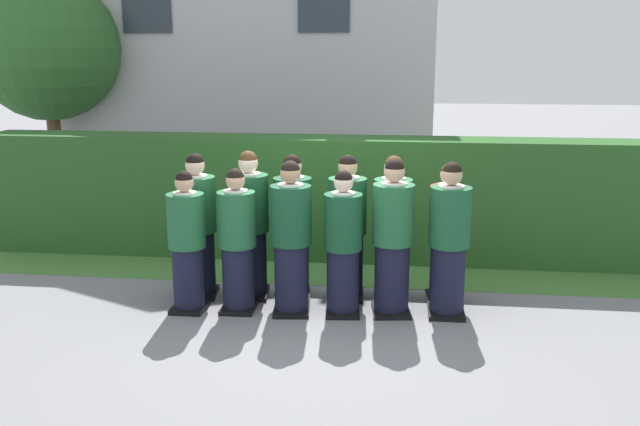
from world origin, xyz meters
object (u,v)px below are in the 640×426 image
(student_front_row_1, at_px, (237,244))
(student_rear_row_1, at_px, (250,228))
(student_rear_row_0, at_px, (198,229))
(student_rear_row_2, at_px, (293,230))
(student_rear_row_4, at_px, (392,232))
(student_in_red_blazer, at_px, (447,236))
(student_front_row_0, at_px, (187,245))
(student_front_row_2, at_px, (291,241))
(student_rear_row_3, at_px, (347,231))
(student_front_row_3, at_px, (343,247))
(student_front_row_5, at_px, (449,243))
(student_front_row_4, at_px, (393,241))

(student_front_row_1, bearing_deg, student_rear_row_1, 85.04)
(student_rear_row_0, bearing_deg, student_rear_row_2, 4.43)
(student_rear_row_4, height_order, student_in_red_blazer, student_rear_row_4)
(student_front_row_0, distance_m, student_front_row_2, 1.13)
(student_rear_row_3, bearing_deg, student_front_row_3, -90.62)
(student_front_row_2, distance_m, student_front_row_5, 1.67)
(student_rear_row_0, bearing_deg, student_rear_row_3, 4.83)
(student_rear_row_4, bearing_deg, student_front_row_4, -88.61)
(student_front_row_0, height_order, student_rear_row_3, student_rear_row_3)
(student_front_row_3, xyz_separation_m, student_rear_row_4, (0.51, 0.50, 0.04))
(student_rear_row_0, bearing_deg, student_front_row_4, -7.21)
(student_rear_row_0, distance_m, student_rear_row_1, 0.59)
(student_rear_row_0, distance_m, student_rear_row_4, 2.21)
(student_front_row_0, bearing_deg, student_front_row_5, 3.89)
(student_front_row_0, height_order, student_front_row_2, student_front_row_2)
(student_front_row_3, xyz_separation_m, student_in_red_blazer, (1.12, 0.54, 0.00))
(student_front_row_1, height_order, student_rear_row_3, student_rear_row_3)
(student_front_row_2, relative_size, student_in_red_blazer, 1.06)
(student_front_row_5, relative_size, student_rear_row_3, 1.00)
(student_front_row_1, bearing_deg, student_front_row_0, -173.82)
(student_front_row_4, relative_size, student_rear_row_4, 1.02)
(student_rear_row_1, relative_size, student_rear_row_4, 1.02)
(student_rear_row_3, bearing_deg, student_rear_row_2, -174.48)
(student_in_red_blazer, bearing_deg, student_front_row_0, -167.35)
(student_front_row_4, bearing_deg, student_rear_row_1, 168.16)
(student_front_row_3, distance_m, student_rear_row_3, 0.50)
(student_rear_row_2, bearing_deg, student_front_row_2, -83.19)
(student_front_row_3, height_order, student_rear_row_4, student_rear_row_4)
(student_rear_row_4, bearing_deg, student_rear_row_3, -179.50)
(student_front_row_0, bearing_deg, student_rear_row_2, 26.28)
(student_front_row_2, distance_m, student_front_row_3, 0.56)
(student_rear_row_1, bearing_deg, student_front_row_4, -11.84)
(student_front_row_4, height_order, student_rear_row_0, student_front_row_4)
(student_rear_row_1, bearing_deg, student_rear_row_0, -174.16)
(student_front_row_3, bearing_deg, student_front_row_2, -177.13)
(student_front_row_1, distance_m, student_in_red_blazer, 2.33)
(student_rear_row_1, bearing_deg, student_in_red_blazer, 3.17)
(student_front_row_0, height_order, student_front_row_4, student_front_row_4)
(student_front_row_0, xyz_separation_m, student_front_row_1, (0.54, 0.06, 0.01))
(student_front_row_4, relative_size, student_rear_row_2, 1.02)
(student_rear_row_3, height_order, student_in_red_blazer, student_rear_row_3)
(student_front_row_5, distance_m, student_rear_row_3, 1.18)
(student_front_row_5, height_order, student_rear_row_1, student_rear_row_1)
(student_front_row_0, distance_m, student_front_row_5, 2.80)
(student_front_row_0, relative_size, student_rear_row_4, 0.93)
(student_rear_row_3, relative_size, student_in_red_blazer, 1.05)
(student_front_row_1, height_order, student_rear_row_1, student_rear_row_1)
(student_front_row_4, xyz_separation_m, student_rear_row_1, (-1.62, 0.34, 0.00))
(student_front_row_0, height_order, student_rear_row_1, student_rear_row_1)
(student_front_row_3, bearing_deg, student_rear_row_2, 144.28)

